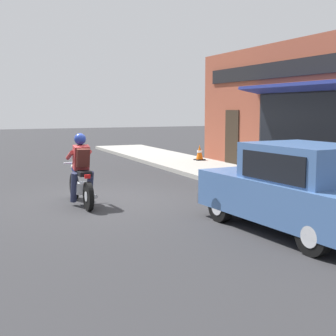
{
  "coord_description": "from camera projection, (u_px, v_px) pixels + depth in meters",
  "views": [
    {
      "loc": [
        -3.0,
        -10.51,
        2.18
      ],
      "look_at": [
        0.8,
        -1.77,
        0.95
      ],
      "focal_mm": 50.0,
      "sensor_mm": 36.0,
      "label": 1
    }
  ],
  "objects": [
    {
      "name": "traffic_cone",
      "position": [
        200.0,
        153.0,
        18.31
      ],
      "size": [
        0.36,
        0.36,
        0.6
      ],
      "color": "black",
      "rests_on": "sidewalk_curb"
    },
    {
      "name": "fire_hydrant",
      "position": [
        291.0,
        168.0,
        12.61
      ],
      "size": [
        0.36,
        0.24,
        0.88
      ],
      "color": "red",
      "rests_on": "sidewalk_curb"
    },
    {
      "name": "car_hatchback",
      "position": [
        296.0,
        189.0,
        8.15
      ],
      "size": [
        1.94,
        3.9,
        1.57
      ],
      "color": "black",
      "rests_on": "ground"
    },
    {
      "name": "sidewalk_curb",
      "position": [
        218.0,
        171.0,
        15.61
      ],
      "size": [
        2.6,
        22.0,
        0.14
      ],
      "primitive_type": "cube",
      "color": "#9E9B93",
      "rests_on": "ground"
    },
    {
      "name": "motorcycle_with_rider",
      "position": [
        81.0,
        175.0,
        10.49
      ],
      "size": [
        0.56,
        2.02,
        1.62
      ],
      "color": "black",
      "rests_on": "ground"
    },
    {
      "name": "ground_plane",
      "position": [
        107.0,
        201.0,
        11.02
      ],
      "size": [
        80.0,
        80.0,
        0.0
      ],
      "primitive_type": "plane",
      "color": "#2B2B2D"
    },
    {
      "name": "storefront_building",
      "position": [
        284.0,
        110.0,
        14.67
      ],
      "size": [
        1.25,
        9.62,
        4.2
      ],
      "color": "brown",
      "rests_on": "ground"
    }
  ]
}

